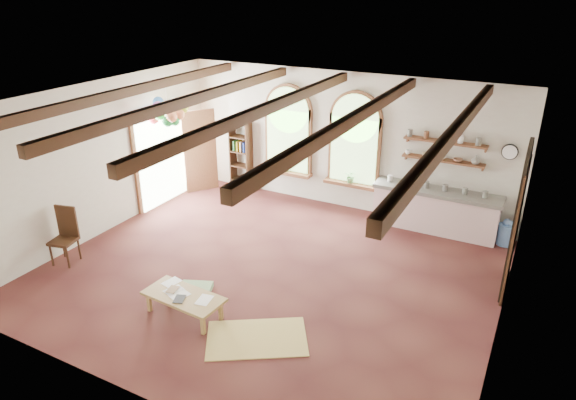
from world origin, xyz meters
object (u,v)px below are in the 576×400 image
Objects in this scene: coffee_table at (184,298)px; balloon_cluster at (168,112)px; side_chair at (66,247)px; kitchen_counter at (435,210)px.

balloon_cluster is (-2.85, 3.30, 2.00)m from coffee_table.
balloon_cluster reaches higher than side_chair.
balloon_cluster is at bearing -163.40° from kitchen_counter.
kitchen_counter is 5.76m from coffee_table.
kitchen_counter is 2.33× the size of balloon_cluster.
kitchen_counter is at bearing 60.27° from coffee_table.
side_chair is 3.60m from balloon_cluster.
side_chair reaches higher than kitchen_counter.
side_chair is 0.96× the size of balloon_cluster.
kitchen_counter is at bearing 16.60° from balloon_cluster.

